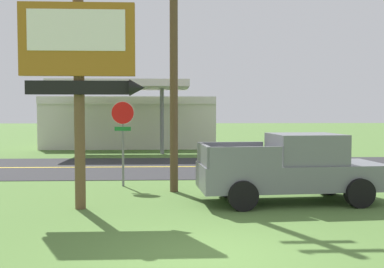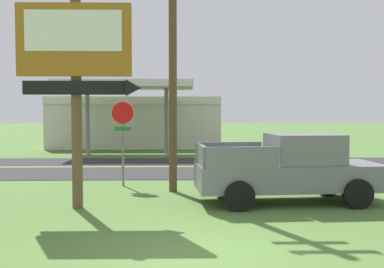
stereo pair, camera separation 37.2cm
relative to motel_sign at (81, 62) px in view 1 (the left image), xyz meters
The scene contains 8 objects.
ground_plane 6.37m from the motel_sign, 52.33° to the right, with size 180.00×180.00×0.00m, color #4C7033.
road_asphalt 10.28m from the motel_sign, 71.08° to the left, with size 140.00×8.00×0.02m, color #2B2B2D.
road_centre_line 10.27m from the motel_sign, 71.08° to the left, with size 126.00×0.20×0.01m, color gold.
motel_sign is the anchor object (origin of this frame).
stop_sign 4.22m from the motel_sign, 79.72° to the left, with size 0.80×0.08×2.95m.
utility_pole 3.69m from the motel_sign, 46.80° to the left, with size 1.63×0.26×9.17m.
gas_station 21.37m from the motel_sign, 91.72° to the left, with size 12.00×11.50×4.40m.
pickup_grey_parked_on_lawn 6.56m from the motel_sign, ahead, with size 5.34×2.55×1.96m.
Camera 1 is at (-0.70, -8.00, 2.61)m, focal length 42.38 mm.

